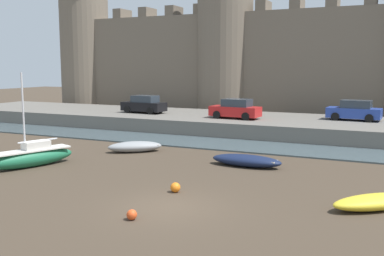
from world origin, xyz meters
name	(u,v)px	position (x,y,z in m)	size (l,w,h in m)	color
ground_plane	(168,207)	(0.00, 0.00, 0.00)	(160.00, 160.00, 0.00)	#423528
water_channel	(265,147)	(0.00, 14.18, 0.05)	(80.00, 4.50, 0.10)	#47565B
quay_road	(289,126)	(0.00, 21.43, 0.61)	(68.59, 10.00, 1.23)	#666059
castle	(313,52)	(0.00, 31.39, 6.89)	(63.32, 6.73, 18.47)	#706354
sailboat_near_channel_right	(30,157)	(-10.27, 3.21, 0.57)	(2.87, 5.19, 5.20)	#1E6B47
rowboat_near_channel_left	(377,201)	(7.50, 3.19, 0.31)	(3.73, 3.47, 0.60)	yellow
rowboat_midflat_centre	(246,160)	(0.55, 8.30, 0.34)	(4.02, 1.45, 0.66)	#141E3D
rowboat_foreground_right	(135,146)	(-7.33, 9.34, 0.36)	(3.51, 3.16, 0.70)	gray
mooring_buoy_near_channel	(175,187)	(-0.70, 2.01, 0.22)	(0.45, 0.45, 0.45)	orange
mooring_buoy_mid_mud	(132,215)	(-0.53, -1.84, 0.19)	(0.39, 0.39, 0.39)	#E04C1E
car_quay_centre_west	(236,109)	(-4.14, 19.90, 2.00)	(4.21, 2.10, 1.62)	red
car_quay_west	(354,111)	(4.92, 22.63, 2.00)	(4.21, 2.10, 1.62)	#263F99
car_quay_east	(144,105)	(-13.31, 20.60, 2.00)	(4.21, 2.10, 1.62)	black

